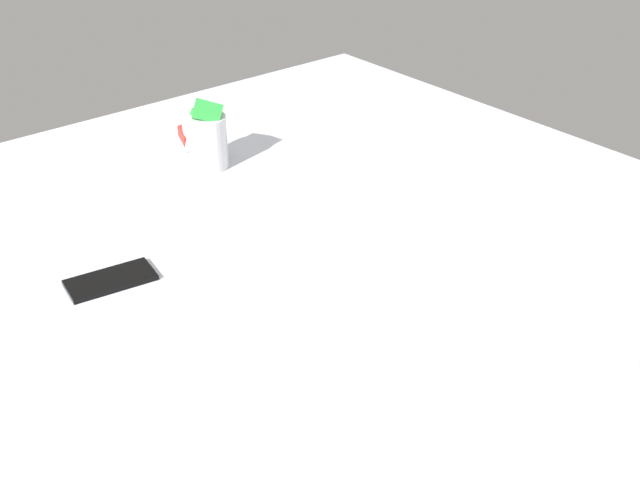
# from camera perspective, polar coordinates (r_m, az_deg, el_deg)

# --- Properties ---
(bed_mattress) EXTENTS (1.80, 1.40, 0.18)m
(bed_mattress) POSITION_cam_1_polar(r_m,az_deg,el_deg) (1.42, 4.25, -4.54)
(bed_mattress) COLOR #B7BCC6
(bed_mattress) RESTS_ON ground
(snack_cup) EXTENTS (0.09, 0.10, 0.15)m
(snack_cup) POSITION_cam_1_polar(r_m,az_deg,el_deg) (1.69, -8.12, 7.13)
(snack_cup) COLOR silver
(snack_cup) RESTS_ON bed_mattress
(cell_phone) EXTENTS (0.09, 0.15, 0.01)m
(cell_phone) POSITION_cam_1_polar(r_m,az_deg,el_deg) (1.35, -14.54, -2.75)
(cell_phone) COLOR black
(cell_phone) RESTS_ON bed_mattress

